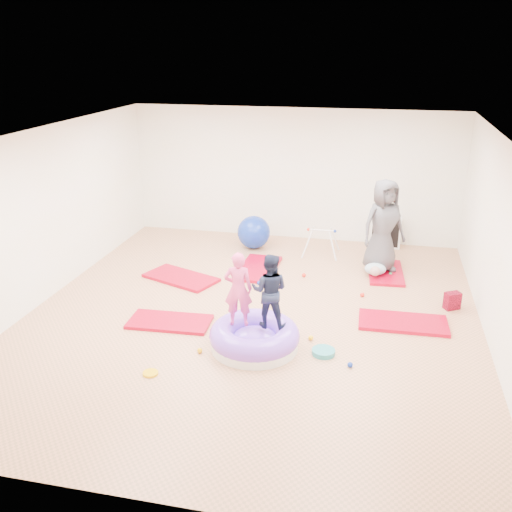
# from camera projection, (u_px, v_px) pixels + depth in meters

# --- Properties ---
(room) EXTENTS (7.01, 8.01, 2.81)m
(room) POSITION_uv_depth(u_px,v_px,m) (252.00, 232.00, 8.50)
(room) COLOR tan
(room) RESTS_ON ground
(gym_mat_front_left) EXTENTS (1.28, 0.69, 0.05)m
(gym_mat_front_left) POSITION_uv_depth(u_px,v_px,m) (170.00, 322.00, 8.74)
(gym_mat_front_left) COLOR #BD0125
(gym_mat_front_left) RESTS_ON ground
(gym_mat_mid_left) EXTENTS (1.49, 1.11, 0.06)m
(gym_mat_mid_left) POSITION_uv_depth(u_px,v_px,m) (181.00, 278.00, 10.38)
(gym_mat_mid_left) COLOR #BD0125
(gym_mat_mid_left) RESTS_ON ground
(gym_mat_center_back) EXTENTS (0.69, 1.35, 0.06)m
(gym_mat_center_back) POSITION_uv_depth(u_px,v_px,m) (258.00, 268.00, 10.81)
(gym_mat_center_back) COLOR #BD0125
(gym_mat_center_back) RESTS_ON ground
(gym_mat_right) EXTENTS (1.35, 0.70, 0.06)m
(gym_mat_right) POSITION_uv_depth(u_px,v_px,m) (403.00, 323.00, 8.72)
(gym_mat_right) COLOR #BD0125
(gym_mat_right) RESTS_ON ground
(gym_mat_rear_right) EXTENTS (0.70, 1.28, 0.05)m
(gym_mat_rear_right) POSITION_uv_depth(u_px,v_px,m) (386.00, 272.00, 10.62)
(gym_mat_rear_right) COLOR #BD0125
(gym_mat_rear_right) RESTS_ON ground
(inflatable_cushion) EXTENTS (1.27, 1.27, 0.40)m
(inflatable_cushion) POSITION_uv_depth(u_px,v_px,m) (255.00, 338.00, 8.01)
(inflatable_cushion) COLOR white
(inflatable_cushion) RESTS_ON ground
(child_pink) EXTENTS (0.43, 0.32, 1.08)m
(child_pink) POSITION_uv_depth(u_px,v_px,m) (238.00, 286.00, 7.83)
(child_pink) COLOR #F14689
(child_pink) RESTS_ON inflatable_cushion
(child_navy) EXTENTS (0.52, 0.41, 1.07)m
(child_navy) POSITION_uv_depth(u_px,v_px,m) (270.00, 287.00, 7.80)
(child_navy) COLOR #181F37
(child_navy) RESTS_ON inflatable_cushion
(adult_caregiver) EXTENTS (1.00, 0.91, 1.72)m
(adult_caregiver) POSITION_uv_depth(u_px,v_px,m) (383.00, 226.00, 10.39)
(adult_caregiver) COLOR #47474C
(adult_caregiver) RESTS_ON gym_mat_rear_right
(infant) EXTENTS (0.39, 0.39, 0.23)m
(infant) POSITION_uv_depth(u_px,v_px,m) (375.00, 269.00, 10.38)
(infant) COLOR #A5C4D9
(infant) RESTS_ON gym_mat_rear_right
(ball_pit_balls) EXTENTS (2.66, 3.49, 0.08)m
(ball_pit_balls) POSITION_uv_depth(u_px,v_px,m) (313.00, 307.00, 9.21)
(ball_pit_balls) COLOR #FFC106
(ball_pit_balls) RESTS_ON ground
(exercise_ball_blue) EXTENTS (0.69, 0.69, 0.69)m
(exercise_ball_blue) POSITION_uv_depth(u_px,v_px,m) (254.00, 232.00, 11.86)
(exercise_ball_blue) COLOR #112EA0
(exercise_ball_blue) RESTS_ON ground
(exercise_ball_orange) EXTENTS (0.41, 0.41, 0.41)m
(exercise_ball_orange) POSITION_uv_depth(u_px,v_px,m) (257.00, 236.00, 12.07)
(exercise_ball_orange) COLOR #FE6E00
(exercise_ball_orange) RESTS_ON ground
(infant_play_gym) EXTENTS (0.71, 0.68, 0.55)m
(infant_play_gym) POSITION_uv_depth(u_px,v_px,m) (321.00, 238.00, 11.43)
(infant_play_gym) COLOR white
(infant_play_gym) RESTS_ON ground
(cube_shelf) EXTENTS (0.63, 0.31, 0.63)m
(cube_shelf) POSITION_uv_depth(u_px,v_px,m) (385.00, 232.00, 11.94)
(cube_shelf) COLOR white
(cube_shelf) RESTS_ON ground
(balance_disc) EXTENTS (0.32, 0.32, 0.07)m
(balance_disc) POSITION_uv_depth(u_px,v_px,m) (323.00, 352.00, 7.87)
(balance_disc) COLOR teal
(balance_disc) RESTS_ON ground
(backpack) EXTENTS (0.29, 0.26, 0.28)m
(backpack) POSITION_uv_depth(u_px,v_px,m) (452.00, 301.00, 9.18)
(backpack) COLOR #BA0228
(backpack) RESTS_ON ground
(yellow_toy) EXTENTS (0.20, 0.20, 0.03)m
(yellow_toy) POSITION_uv_depth(u_px,v_px,m) (150.00, 373.00, 7.40)
(yellow_toy) COLOR #FFC106
(yellow_toy) RESTS_ON ground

